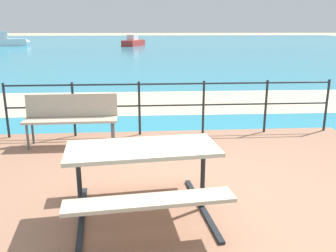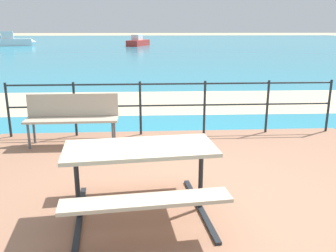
# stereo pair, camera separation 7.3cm
# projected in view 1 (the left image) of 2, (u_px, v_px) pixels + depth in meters

# --- Properties ---
(ground_plane) EXTENTS (240.00, 240.00, 0.00)m
(ground_plane) POSITION_uv_depth(u_px,v_px,m) (188.00, 195.00, 4.37)
(ground_plane) COLOR tan
(patio_paving) EXTENTS (6.40, 5.20, 0.06)m
(patio_paving) POSITION_uv_depth(u_px,v_px,m) (188.00, 193.00, 4.37)
(patio_paving) COLOR #996B51
(patio_paving) RESTS_ON ground
(sea_water) EXTENTS (90.00, 90.00, 0.01)m
(sea_water) POSITION_uv_depth(u_px,v_px,m) (145.00, 44.00, 42.79)
(sea_water) COLOR teal
(sea_water) RESTS_ON ground
(beach_strip) EXTENTS (54.04, 3.89, 0.01)m
(beach_strip) POSITION_uv_depth(u_px,v_px,m) (162.00, 102.00, 9.77)
(beach_strip) COLOR beige
(beach_strip) RESTS_ON ground
(picnic_table) EXTENTS (1.67, 1.54, 0.76)m
(picnic_table) POSITION_uv_depth(u_px,v_px,m) (143.00, 164.00, 3.66)
(picnic_table) COLOR #BCAD93
(picnic_table) RESTS_ON patio_paving
(park_bench) EXTENTS (1.52, 0.42, 0.84)m
(park_bench) POSITION_uv_depth(u_px,v_px,m) (71.00, 114.00, 5.95)
(park_bench) COLOR tan
(park_bench) RESTS_ON patio_paving
(railing_fence) EXTENTS (5.94, 0.04, 0.99)m
(railing_fence) POSITION_uv_depth(u_px,v_px,m) (172.00, 101.00, 6.50)
(railing_fence) COLOR #1E2328
(railing_fence) RESTS_ON patio_paving
(boat_near) EXTENTS (2.54, 4.46, 1.19)m
(boat_near) POSITION_uv_depth(u_px,v_px,m) (134.00, 42.00, 38.58)
(boat_near) COLOR red
(boat_near) RESTS_ON sea_water
(boat_mid) EXTENTS (4.74, 2.35, 1.54)m
(boat_mid) POSITION_uv_depth(u_px,v_px,m) (6.00, 41.00, 38.27)
(boat_mid) COLOR silver
(boat_mid) RESTS_ON sea_water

